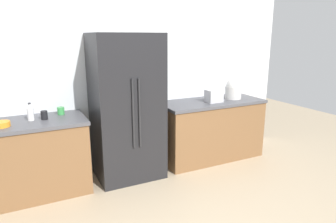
# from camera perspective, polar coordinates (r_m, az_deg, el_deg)

# --- Properties ---
(kitchen_back_panel) EXTENTS (5.34, 0.10, 2.98)m
(kitchen_back_panel) POSITION_cam_1_polar(r_m,az_deg,el_deg) (4.17, -9.12, 9.62)
(kitchen_back_panel) COLOR silver
(kitchen_back_panel) RESTS_ON ground_plane
(counter_left) EXTENTS (1.18, 0.68, 0.88)m
(counter_left) POSITION_cam_1_polar(r_m,az_deg,el_deg) (3.84, -23.96, -8.01)
(counter_left) COLOR brown
(counter_left) RESTS_ON ground_plane
(counter_right) EXTENTS (1.56, 0.68, 0.88)m
(counter_right) POSITION_cam_1_polar(r_m,az_deg,el_deg) (4.58, 8.05, -3.37)
(counter_right) COLOR brown
(counter_right) RESTS_ON ground_plane
(refrigerator) EXTENTS (0.83, 0.70, 1.85)m
(refrigerator) POSITION_cam_1_polar(r_m,az_deg,el_deg) (3.86, -7.88, 0.76)
(refrigerator) COLOR black
(refrigerator) RESTS_ON ground_plane
(toaster) EXTENTS (0.23, 0.17, 0.18)m
(toaster) POSITION_cam_1_polar(r_m,az_deg,el_deg) (4.36, 8.73, 2.93)
(toaster) COLOR silver
(toaster) RESTS_ON counter_right
(rice_cooker) EXTENTS (0.24, 0.24, 0.30)m
(rice_cooker) POSITION_cam_1_polar(r_m,az_deg,el_deg) (4.66, 12.33, 4.15)
(rice_cooker) COLOR silver
(rice_cooker) RESTS_ON counter_right
(bottle_a) EXTENTS (0.07, 0.07, 0.20)m
(bottle_a) POSITION_cam_1_polar(r_m,az_deg,el_deg) (3.71, -24.72, -0.40)
(bottle_a) COLOR white
(bottle_a) RESTS_ON counter_left
(cup_a) EXTENTS (0.08, 0.08, 0.09)m
(cup_a) POSITION_cam_1_polar(r_m,az_deg,el_deg) (3.86, -19.74, 0.12)
(cup_a) COLOR green
(cup_a) RESTS_ON counter_left
(cup_b) EXTENTS (0.07, 0.07, 0.10)m
(cup_b) POSITION_cam_1_polar(r_m,az_deg,el_deg) (3.70, -22.51, -0.65)
(cup_b) COLOR black
(cup_b) RESTS_ON counter_left
(bowl_a) EXTENTS (0.17, 0.17, 0.06)m
(bowl_a) POSITION_cam_1_polar(r_m,az_deg,el_deg) (3.60, -29.15, -2.13)
(bowl_a) COLOR orange
(bowl_a) RESTS_ON counter_left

